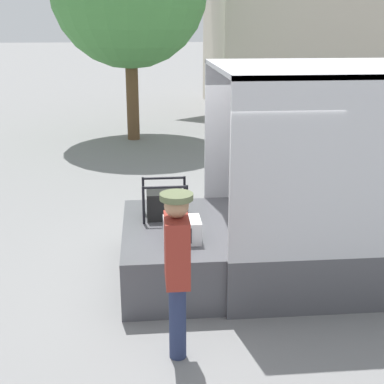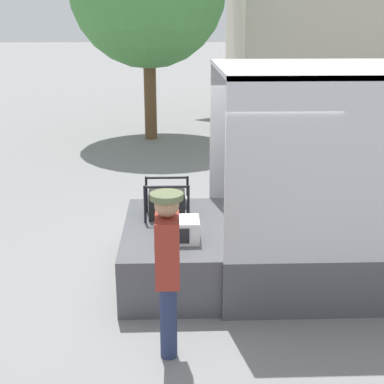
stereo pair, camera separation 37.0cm
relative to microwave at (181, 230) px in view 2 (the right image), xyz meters
name	(u,v)px [view 2 (the right image)]	position (x,y,z in m)	size (l,w,h in m)	color
ground_plane	(214,274)	(0.48, 0.50, -0.88)	(160.00, 160.00, 0.00)	gray
tailgate_deck	(170,251)	(-0.15, 0.50, -0.51)	(1.25, 2.33, 0.74)	#4C4C51
microwave	(181,230)	(0.00, 0.00, 0.00)	(0.47, 0.42, 0.29)	white
portable_generator	(168,203)	(-0.16, 0.86, 0.06)	(0.63, 0.48, 0.54)	black
worker_person	(168,259)	(-0.15, -1.39, 0.25)	(0.33, 0.44, 1.83)	navy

